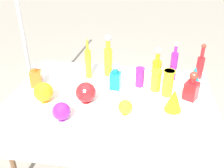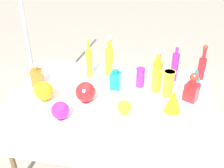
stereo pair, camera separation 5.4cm
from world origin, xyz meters
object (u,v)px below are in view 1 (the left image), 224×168
(tall_bottle_2, at_px, (174,65))
(canopy_pole, at_px, (22,28))
(tall_bottle_0, at_px, (157,70))
(tall_bottle_4, at_px, (88,63))
(cardboard_box_behind_right, at_px, (110,87))
(cardboard_box_behind_left, at_px, (159,89))
(tall_bottle_1, at_px, (200,65))
(round_bowl_0, at_px, (61,111))
(slender_vase_2, at_px, (156,80))
(fluted_vase_1, at_px, (174,100))
(square_decanter_0, at_px, (192,88))
(slender_vase_0, at_px, (140,77))
(square_decanter_2, at_px, (115,78))
(square_decanter_1, at_px, (36,77))
(round_bowl_3, at_px, (125,107))
(tall_bottle_3, at_px, (108,58))
(round_bowl_2, at_px, (44,92))
(slender_vase_1, at_px, (168,82))
(fluted_vase_0, at_px, (194,77))
(round_bowl_1, at_px, (86,92))

(tall_bottle_2, height_order, canopy_pole, canopy_pole)
(tall_bottle_0, distance_m, canopy_pole, 1.63)
(tall_bottle_4, relative_size, cardboard_box_behind_right, 0.74)
(cardboard_box_behind_left, relative_size, cardboard_box_behind_right, 0.85)
(tall_bottle_1, xyz_separation_m, round_bowl_0, (-1.11, -0.85, -0.06))
(slender_vase_2, relative_size, fluted_vase_1, 1.04)
(tall_bottle_0, relative_size, square_decanter_0, 1.41)
(slender_vase_0, bearing_deg, cardboard_box_behind_left, 76.13)
(tall_bottle_1, bearing_deg, tall_bottle_2, -162.99)
(square_decanter_2, bearing_deg, square_decanter_1, -175.31)
(fluted_vase_1, distance_m, round_bowl_3, 0.38)
(round_bowl_0, bearing_deg, square_decanter_1, 130.79)
(tall_bottle_3, bearing_deg, cardboard_box_behind_left, 54.74)
(tall_bottle_1, height_order, square_decanter_0, tall_bottle_1)
(square_decanter_2, xyz_separation_m, fluted_vase_1, (0.50, -0.28, -0.01))
(tall_bottle_1, bearing_deg, round_bowl_0, -142.45)
(square_decanter_0, relative_size, round_bowl_2, 1.48)
(round_bowl_2, bearing_deg, tall_bottle_3, 51.25)
(fluted_vase_1, bearing_deg, slender_vase_1, 98.87)
(fluted_vase_0, bearing_deg, round_bowl_2, -161.12)
(tall_bottle_0, distance_m, round_bowl_0, 0.96)
(square_decanter_2, xyz_separation_m, fluted_vase_0, (0.70, 0.13, -0.00))
(canopy_pole, bearing_deg, tall_bottle_0, -18.26)
(tall_bottle_3, height_order, round_bowl_0, tall_bottle_3)
(round_bowl_2, height_order, cardboard_box_behind_right, round_bowl_2)
(slender_vase_2, bearing_deg, square_decanter_0, -18.33)
(tall_bottle_0, height_order, tall_bottle_1, tall_bottle_0)
(tall_bottle_3, xyz_separation_m, square_decanter_1, (-0.62, -0.32, -0.10))
(slender_vase_1, relative_size, fluted_vase_0, 1.15)
(slender_vase_2, distance_m, cardboard_box_behind_left, 1.25)
(tall_bottle_2, distance_m, round_bowl_1, 0.90)
(round_bowl_2, bearing_deg, cardboard_box_behind_right, 75.37)
(round_bowl_3, bearing_deg, square_decanter_2, 109.00)
(square_decanter_2, bearing_deg, square_decanter_0, -6.58)
(fluted_vase_0, xyz_separation_m, round_bowl_0, (-1.04, -0.65, -0.03))
(tall_bottle_3, distance_m, canopy_pole, 1.14)
(tall_bottle_1, relative_size, round_bowl_3, 2.92)
(tall_bottle_2, distance_m, slender_vase_1, 0.31)
(tall_bottle_1, relative_size, round_bowl_0, 2.42)
(square_decanter_1, bearing_deg, slender_vase_0, 8.24)
(tall_bottle_3, height_order, round_bowl_3, tall_bottle_3)
(tall_bottle_0, bearing_deg, tall_bottle_4, 177.25)
(slender_vase_1, xyz_separation_m, fluted_vase_1, (0.04, -0.23, -0.03))
(tall_bottle_0, relative_size, slender_vase_0, 1.98)
(slender_vase_1, distance_m, fluted_vase_1, 0.24)
(tall_bottle_1, height_order, canopy_pole, canopy_pole)
(round_bowl_0, relative_size, round_bowl_3, 1.21)
(slender_vase_1, relative_size, round_bowl_3, 1.98)
(tall_bottle_1, bearing_deg, slender_vase_0, -155.71)
(slender_vase_2, bearing_deg, tall_bottle_1, 36.48)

